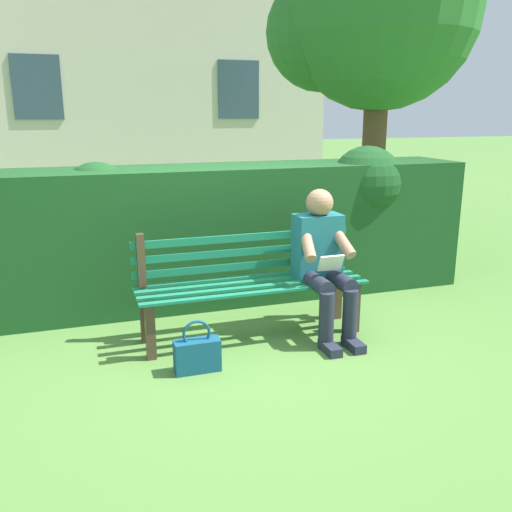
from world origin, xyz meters
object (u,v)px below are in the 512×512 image
at_px(tree, 371,16).
at_px(park_bench, 249,281).
at_px(handbag, 197,354).
at_px(person_seated, 323,259).

bearing_deg(tree, park_bench, 46.58).
height_order(tree, handbag, tree).
xyz_separation_m(park_bench, handbag, (0.56, 0.54, -0.32)).
relative_size(tree, handbag, 11.06).
relative_size(person_seated, tree, 0.28).
xyz_separation_m(person_seated, tree, (-1.85, -2.73, 2.31)).
bearing_deg(park_bench, tree, -133.42).
height_order(park_bench, tree, tree).
xyz_separation_m(tree, handbag, (2.97, 3.09, -2.81)).
bearing_deg(park_bench, person_seated, 162.99).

